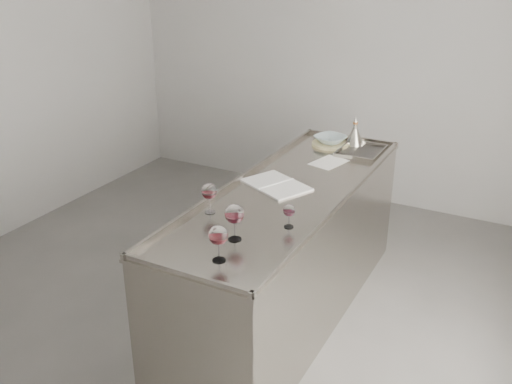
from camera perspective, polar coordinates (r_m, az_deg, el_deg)
The scene contains 11 objects.
room_shell at distance 3.52m, azimuth -6.00°, elevation 6.91°, with size 4.54×5.04×2.84m.
counter at distance 3.90m, azimuth 3.23°, elevation -6.14°, with size 0.77×2.42×0.97m.
wine_glass_left at distance 3.33m, azimuth -4.69°, elevation -0.01°, with size 0.09×0.09×0.18m.
wine_glass_middle at distance 3.01m, azimuth -2.18°, elevation -2.30°, with size 0.10×0.10×0.21m.
wine_glass_right at distance 2.82m, azimuth -3.78°, elevation -4.42°, with size 0.10×0.10×0.19m.
wine_glass_small at distance 3.16m, azimuth 3.33°, elevation -1.91°, with size 0.07×0.07×0.14m.
notebook at distance 3.75m, azimuth 2.01°, elevation 0.74°, with size 0.51×0.45×0.02m.
loose_paper_top at distance 4.19m, azimuth 7.30°, elevation 2.97°, with size 0.19×0.27×0.00m, color white.
trivet at distance 4.56m, azimuth 7.43°, elevation 4.79°, with size 0.29×0.29×0.02m, color #CFC386.
ceramic_bowl at distance 4.55m, azimuth 7.46°, elevation 5.26°, with size 0.23×0.23×0.06m, color #8FA2A6.
wine_funnel at distance 4.59m, azimuth 9.83°, elevation 5.54°, with size 0.16×0.16×0.23m.
Camera 1 is at (1.90, -2.79, 2.39)m, focal length 40.00 mm.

